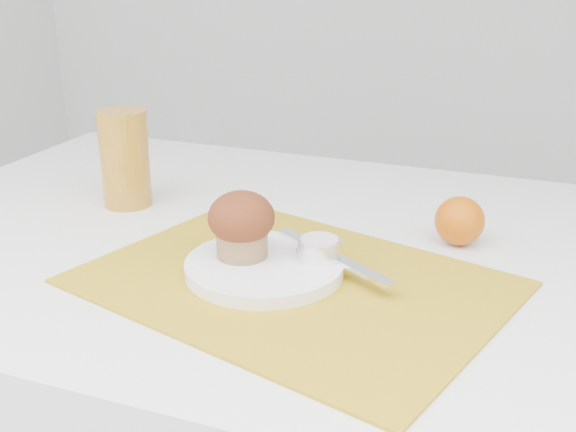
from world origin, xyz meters
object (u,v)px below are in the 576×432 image
at_px(muffin, 241,224).
at_px(orange, 460,221).
at_px(plate, 264,267).
at_px(juice_glass, 125,158).

bearing_deg(muffin, orange, 37.42).
relative_size(plate, juice_glass, 1.31).
bearing_deg(juice_glass, muffin, -30.04).
height_order(orange, muffin, muffin).
bearing_deg(juice_glass, plate, -28.16).
distance_m(plate, orange, 0.28).
xyz_separation_m(orange, juice_glass, (-0.50, -0.03, 0.04)).
relative_size(juice_glass, muffin, 1.79).
distance_m(juice_glass, muffin, 0.31).
height_order(plate, muffin, muffin).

